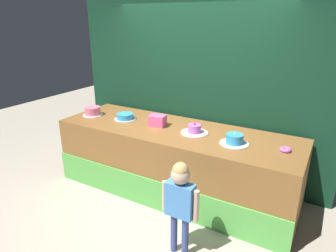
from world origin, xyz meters
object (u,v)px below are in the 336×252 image
Objects in this scene: cake_center_right at (194,130)px; cake_far_right at (235,140)px; donut at (285,150)px; pink_box at (157,121)px; cake_far_left at (93,111)px; child_figure at (180,197)px; cake_center_left at (125,117)px.

cake_far_right is at bearing -8.85° from cake_center_right.
cake_center_right is (-1.11, 0.01, 0.02)m from donut.
pink_box reaches higher than cake_far_left.
child_figure is at bearing -126.43° from donut.
cake_far_right reaches higher than cake_center_left.
child_figure is 2.24m from cake_far_left.
child_figure is at bearing -35.59° from cake_center_left.
donut is at bearing -0.30° from pink_box.
child_figure is at bearing -25.51° from cake_far_left.
cake_center_left is 1.11m from cake_center_right.
cake_far_right is (1.66, -0.09, 0.01)m from cake_center_left.
child_figure is 4.79× the size of pink_box.
child_figure is 2.92× the size of cake_center_right.
cake_center_left is at bearing 179.85° from pink_box.
cake_center_right is at bearing 171.15° from cake_far_right.
cake_center_right is at bearing 0.01° from cake_center_left.
cake_center_left is at bearing 179.74° from donut.
cake_center_right is at bearing 108.43° from child_figure.
cake_far_right reaches higher than child_figure.
cake_center_right is (-0.35, 1.04, 0.29)m from child_figure.
cake_far_right is at bearing -0.09° from cake_far_left.
pink_box is at bearing 179.70° from donut.
cake_center_right is (1.66, 0.08, -0.02)m from cake_far_left.
cake_center_right reaches higher than cake_center_left.
cake_far_right is (1.11, -0.08, -0.02)m from pink_box.
child_figure is 8.35× the size of donut.
pink_box is 0.72× the size of cake_far_left.
cake_far_left reaches higher than donut.
cake_center_right is at bearing 0.17° from pink_box.
donut is at bearing 7.80° from cake_far_right.
cake_center_left is at bearing 177.04° from cake_far_right.
cake_center_right is (0.55, 0.00, -0.03)m from pink_box.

